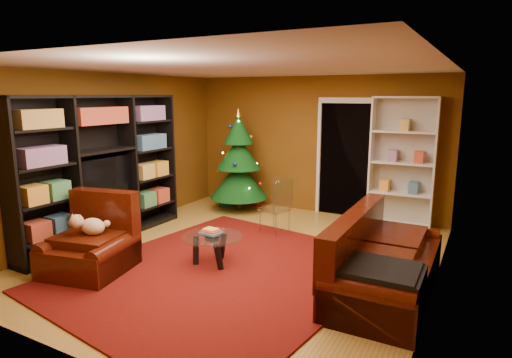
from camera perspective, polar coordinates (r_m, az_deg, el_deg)
The scene contains 17 objects.
floor at distance 6.18m, azimuth -1.80°, elevation -10.48°, with size 5.00×5.50×0.05m, color olive.
ceiling at distance 5.75m, azimuth -1.97°, elevation 14.88°, with size 5.00×5.50×0.05m, color silver.
wall_back at distance 8.31m, azimuth 7.87°, elevation 4.51°, with size 5.00×0.05×2.60m, color brown.
wall_left at distance 7.41m, azimuth -19.01°, elevation 3.19°, with size 0.05×5.50×2.60m, color brown.
wall_right at distance 5.05m, azimuth 23.65°, elevation -0.67°, with size 0.05×5.50×2.60m, color brown.
doorway at distance 8.11m, azimuth 11.68°, elevation 2.43°, with size 1.06×0.60×2.16m, color black, non-canonical shape.
rug at distance 5.65m, azimuth -4.63°, elevation -12.27°, with size 3.33×3.89×0.02m, color #5F0F0A.
media_unit at distance 6.99m, azimuth -19.93°, elevation 1.21°, with size 0.45×2.93×2.25m, color black, non-canonical shape.
christmas_tree at distance 8.37m, azimuth -2.32°, elevation 2.45°, with size 1.14×1.14×2.03m, color #0A3D12, non-canonical shape.
gift_box_teal at distance 8.87m, azimuth -3.98°, elevation -2.66°, with size 0.27×0.27×0.27m, color #17766E.
gift_box_red at distance 8.86m, azimuth -0.17°, elevation -2.76°, with size 0.23×0.23×0.23m, color maroon.
white_bookshelf at distance 7.71m, azimuth 18.91°, elevation 2.06°, with size 1.06×0.38×2.29m, color white, non-canonical shape.
armchair at distance 5.90m, azimuth -21.47°, elevation -7.87°, with size 1.04×1.04×0.82m, color #330D05, non-canonical shape.
dog at distance 5.85m, azimuth -20.92°, elevation -5.95°, with size 0.40×0.30×0.27m, color beige, non-canonical shape.
sofa at distance 5.18m, azimuth 17.11°, elevation -9.56°, with size 2.16×0.97×0.93m, color #330D05, non-canonical shape.
coffee_table at distance 5.83m, azimuth -5.85°, elevation -9.40°, with size 0.81×0.81×0.51m, color gray, non-canonical shape.
acrylic_chair at distance 7.04m, azimuth 2.51°, elevation -4.02°, with size 0.42×0.46×0.82m, color #66605B, non-canonical shape.
Camera 1 is at (2.91, -4.95, 2.26)m, focal length 30.00 mm.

